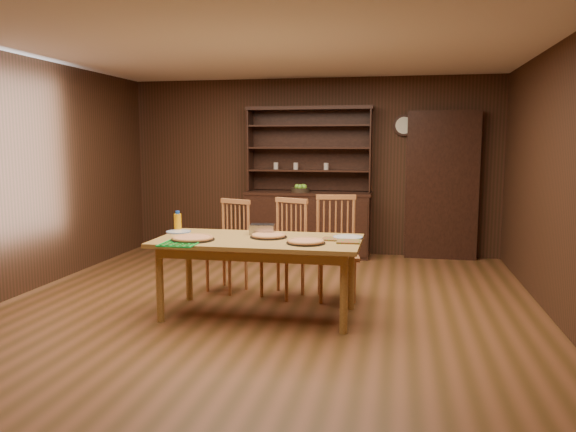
% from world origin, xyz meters
% --- Properties ---
extents(floor, '(6.00, 6.00, 0.00)m').
position_xyz_m(floor, '(0.00, 0.00, 0.00)').
color(floor, brown).
rests_on(floor, ground).
extents(room_shell, '(6.00, 6.00, 6.00)m').
position_xyz_m(room_shell, '(0.00, 0.00, 1.58)').
color(room_shell, white).
rests_on(room_shell, floor).
extents(china_hutch, '(1.84, 0.52, 2.17)m').
position_xyz_m(china_hutch, '(-0.00, 2.75, 0.60)').
color(china_hutch, black).
rests_on(china_hutch, floor).
extents(doorway, '(1.00, 0.18, 2.10)m').
position_xyz_m(doorway, '(1.90, 2.90, 1.05)').
color(doorway, black).
rests_on(doorway, floor).
extents(wall_clock, '(0.30, 0.05, 0.30)m').
position_xyz_m(wall_clock, '(1.35, 2.96, 1.90)').
color(wall_clock, black).
rests_on(wall_clock, room_shell).
extents(dining_table, '(1.94, 0.97, 0.75)m').
position_xyz_m(dining_table, '(0.00, -0.23, 0.67)').
color(dining_table, '#B4853E').
rests_on(dining_table, floor).
extents(chair_left, '(0.53, 0.52, 1.02)m').
position_xyz_m(chair_left, '(-0.55, 0.65, 0.54)').
color(chair_left, '#C47F43').
rests_on(chair_left, floor).
extents(chair_center, '(0.56, 0.55, 1.06)m').
position_xyz_m(chair_center, '(0.11, 0.56, 0.56)').
color(chair_center, '#C47F43').
rests_on(chair_center, floor).
extents(chair_right, '(0.52, 0.51, 1.10)m').
position_xyz_m(chair_right, '(0.66, 0.56, 0.58)').
color(chair_right, '#C47F43').
rests_on(chair_right, floor).
extents(pizza_left, '(0.41, 0.41, 0.04)m').
position_xyz_m(pizza_left, '(-0.58, -0.43, 0.77)').
color(pizza_left, black).
rests_on(pizza_left, dining_table).
extents(pizza_right, '(0.36, 0.36, 0.04)m').
position_xyz_m(pizza_right, '(0.49, -0.39, 0.77)').
color(pizza_right, black).
rests_on(pizza_right, dining_table).
extents(pizza_center, '(0.36, 0.36, 0.04)m').
position_xyz_m(pizza_center, '(0.08, -0.14, 0.77)').
color(pizza_center, black).
rests_on(pizza_center, dining_table).
extents(cooling_rack, '(0.40, 0.40, 0.01)m').
position_xyz_m(cooling_rack, '(-0.62, -0.66, 0.76)').
color(cooling_rack, green).
rests_on(cooling_rack, dining_table).
extents(plate_left, '(0.25, 0.25, 0.02)m').
position_xyz_m(plate_left, '(-0.89, -0.03, 0.76)').
color(plate_left, beige).
rests_on(plate_left, dining_table).
extents(plate_right, '(0.29, 0.29, 0.02)m').
position_xyz_m(plate_right, '(0.83, -0.04, 0.76)').
color(plate_right, beige).
rests_on(plate_right, dining_table).
extents(foil_dish, '(0.26, 0.20, 0.10)m').
position_xyz_m(foil_dish, '(-0.03, 0.05, 0.80)').
color(foil_dish, silver).
rests_on(foil_dish, dining_table).
extents(juice_bottle, '(0.08, 0.08, 0.21)m').
position_xyz_m(juice_bottle, '(-0.94, 0.09, 0.84)').
color(juice_bottle, orange).
rests_on(juice_bottle, dining_table).
extents(pot_holder_a, '(0.22, 0.22, 0.02)m').
position_xyz_m(pot_holder_a, '(0.86, -0.26, 0.76)').
color(pot_holder_a, '#A61321').
rests_on(pot_holder_a, dining_table).
extents(pot_holder_b, '(0.20, 0.20, 0.01)m').
position_xyz_m(pot_holder_b, '(0.70, -0.15, 0.76)').
color(pot_holder_b, '#A61321').
rests_on(pot_holder_b, dining_table).
extents(fruit_bowl, '(0.28, 0.28, 0.12)m').
position_xyz_m(fruit_bowl, '(-0.10, 2.69, 0.98)').
color(fruit_bowl, black).
rests_on(fruit_bowl, china_hutch).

